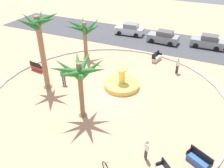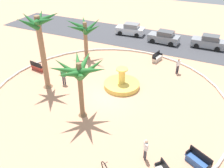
{
  "view_description": "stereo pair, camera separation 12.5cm",
  "coord_description": "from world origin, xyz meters",
  "px_view_note": "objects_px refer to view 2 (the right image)",
  "views": [
    {
      "loc": [
        7.78,
        -15.71,
        12.11
      ],
      "look_at": [
        0.15,
        0.59,
        1.0
      ],
      "focal_mm": 38.43,
      "sensor_mm": 36.0,
      "label": 1
    },
    {
      "loc": [
        7.89,
        -15.66,
        12.11
      ],
      "look_at": [
        0.15,
        0.59,
        1.0
      ],
      "focal_mm": 38.43,
      "sensor_mm": 36.0,
      "label": 2
    }
  ],
  "objects_px": {
    "person_cyclist_photo": "(64,76)",
    "parked_car_third": "(208,42)",
    "bench_west": "(157,58)",
    "person_pedestrian_stroll": "(178,65)",
    "palm_tree_near_fountain": "(79,73)",
    "palm_tree_mid_plaza": "(40,35)",
    "bench_east": "(198,161)",
    "parked_car_leftmost": "(130,29)",
    "bench_southeast": "(38,67)",
    "palm_tree_by_curb": "(85,31)",
    "person_cyclist_helmet": "(146,148)",
    "parked_car_second": "(164,37)",
    "fountain": "(122,84)"
  },
  "relations": [
    {
      "from": "bench_east",
      "to": "parked_car_second",
      "type": "relative_size",
      "value": 0.41
    },
    {
      "from": "bench_east",
      "to": "person_cyclist_photo",
      "type": "distance_m",
      "value": 13.73
    },
    {
      "from": "bench_west",
      "to": "parked_car_third",
      "type": "relative_size",
      "value": 0.42
    },
    {
      "from": "fountain",
      "to": "person_cyclist_photo",
      "type": "distance_m",
      "value": 5.52
    },
    {
      "from": "person_pedestrian_stroll",
      "to": "fountain",
      "type": "bearing_deg",
      "value": -130.26
    },
    {
      "from": "palm_tree_by_curb",
      "to": "bench_west",
      "type": "xyz_separation_m",
      "value": [
        7.65,
        2.83,
        -2.97
      ]
    },
    {
      "from": "bench_east",
      "to": "parked_car_third",
      "type": "bearing_deg",
      "value": 95.0
    },
    {
      "from": "person_pedestrian_stroll",
      "to": "bench_east",
      "type": "bearing_deg",
      "value": -71.58
    },
    {
      "from": "person_pedestrian_stroll",
      "to": "parked_car_third",
      "type": "relative_size",
      "value": 0.42
    },
    {
      "from": "bench_west",
      "to": "person_pedestrian_stroll",
      "type": "distance_m",
      "value": 3.38
    },
    {
      "from": "fountain",
      "to": "bench_west",
      "type": "height_order",
      "value": "fountain"
    },
    {
      "from": "palm_tree_by_curb",
      "to": "palm_tree_mid_plaza",
      "type": "relative_size",
      "value": 0.65
    },
    {
      "from": "fountain",
      "to": "parked_car_second",
      "type": "distance_m",
      "value": 12.5
    },
    {
      "from": "person_pedestrian_stroll",
      "to": "parked_car_second",
      "type": "distance_m",
      "value": 8.36
    },
    {
      "from": "bench_southeast",
      "to": "parked_car_third",
      "type": "bearing_deg",
      "value": 42.25
    },
    {
      "from": "parked_car_leftmost",
      "to": "parked_car_second",
      "type": "height_order",
      "value": "same"
    },
    {
      "from": "palm_tree_near_fountain",
      "to": "person_pedestrian_stroll",
      "type": "distance_m",
      "value": 11.7
    },
    {
      "from": "palm_tree_near_fountain",
      "to": "bench_east",
      "type": "distance_m",
      "value": 9.72
    },
    {
      "from": "palm_tree_near_fountain",
      "to": "bench_west",
      "type": "height_order",
      "value": "palm_tree_near_fountain"
    },
    {
      "from": "fountain",
      "to": "parked_car_second",
      "type": "xyz_separation_m",
      "value": [
        0.66,
        12.48,
        0.49
      ]
    },
    {
      "from": "bench_west",
      "to": "parked_car_second",
      "type": "distance_m",
      "value": 5.74
    },
    {
      "from": "person_cyclist_helmet",
      "to": "person_cyclist_photo",
      "type": "height_order",
      "value": "person_cyclist_photo"
    },
    {
      "from": "parked_car_leftmost",
      "to": "palm_tree_near_fountain",
      "type": "bearing_deg",
      "value": -79.76
    },
    {
      "from": "bench_southeast",
      "to": "parked_car_third",
      "type": "relative_size",
      "value": 0.41
    },
    {
      "from": "palm_tree_mid_plaza",
      "to": "bench_southeast",
      "type": "distance_m",
      "value": 6.04
    },
    {
      "from": "palm_tree_mid_plaza",
      "to": "parked_car_third",
      "type": "xyz_separation_m",
      "value": [
        12.39,
        16.22,
        -4.28
      ]
    },
    {
      "from": "palm_tree_near_fountain",
      "to": "parked_car_leftmost",
      "type": "distance_m",
      "value": 19.21
    },
    {
      "from": "parked_car_leftmost",
      "to": "parked_car_third",
      "type": "bearing_deg",
      "value": -1.09
    },
    {
      "from": "palm_tree_near_fountain",
      "to": "palm_tree_by_curb",
      "type": "xyz_separation_m",
      "value": [
        -5.08,
        9.14,
        -0.52
      ]
    },
    {
      "from": "fountain",
      "to": "parked_car_third",
      "type": "height_order",
      "value": "fountain"
    },
    {
      "from": "person_cyclist_photo",
      "to": "parked_car_third",
      "type": "relative_size",
      "value": 0.41
    },
    {
      "from": "bench_southeast",
      "to": "bench_east",
      "type": "bearing_deg",
      "value": -17.93
    },
    {
      "from": "person_cyclist_helmet",
      "to": "person_pedestrian_stroll",
      "type": "height_order",
      "value": "person_pedestrian_stroll"
    },
    {
      "from": "person_pedestrian_stroll",
      "to": "parked_car_second",
      "type": "xyz_separation_m",
      "value": [
        -3.46,
        7.61,
        -0.17
      ]
    },
    {
      "from": "bench_west",
      "to": "fountain",
      "type": "bearing_deg",
      "value": -101.78
    },
    {
      "from": "fountain",
      "to": "person_cyclist_helmet",
      "type": "xyz_separation_m",
      "value": [
        4.75,
        -7.24,
        0.63
      ]
    },
    {
      "from": "bench_east",
      "to": "palm_tree_mid_plaza",
      "type": "bearing_deg",
      "value": 166.42
    },
    {
      "from": "palm_tree_mid_plaza",
      "to": "parked_car_second",
      "type": "distance_m",
      "value": 17.43
    },
    {
      "from": "palm_tree_near_fountain",
      "to": "bench_east",
      "type": "xyz_separation_m",
      "value": [
        9.0,
        -1.17,
        -3.49
      ]
    },
    {
      "from": "palm_tree_near_fountain",
      "to": "palm_tree_by_curb",
      "type": "distance_m",
      "value": 10.47
    },
    {
      "from": "bench_west",
      "to": "person_cyclist_helmet",
      "type": "height_order",
      "value": "person_cyclist_helmet"
    },
    {
      "from": "palm_tree_mid_plaza",
      "to": "person_cyclist_photo",
      "type": "bearing_deg",
      "value": 41.7
    },
    {
      "from": "bench_west",
      "to": "parked_car_leftmost",
      "type": "relative_size",
      "value": 0.41
    },
    {
      "from": "bench_east",
      "to": "bench_southeast",
      "type": "height_order",
      "value": "same"
    },
    {
      "from": "palm_tree_by_curb",
      "to": "fountain",
      "type": "bearing_deg",
      "value": -32.56
    },
    {
      "from": "palm_tree_near_fountain",
      "to": "person_cyclist_helmet",
      "type": "distance_m",
      "value": 6.9
    },
    {
      "from": "parked_car_leftmost",
      "to": "person_pedestrian_stroll",
      "type": "bearing_deg",
      "value": -44.94
    },
    {
      "from": "person_cyclist_helmet",
      "to": "bench_west",
      "type": "bearing_deg",
      "value": 103.35
    },
    {
      "from": "bench_east",
      "to": "bench_southeast",
      "type": "relative_size",
      "value": 1.0
    },
    {
      "from": "bench_west",
      "to": "person_cyclist_helmet",
      "type": "distance_m",
      "value": 14.45
    }
  ]
}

